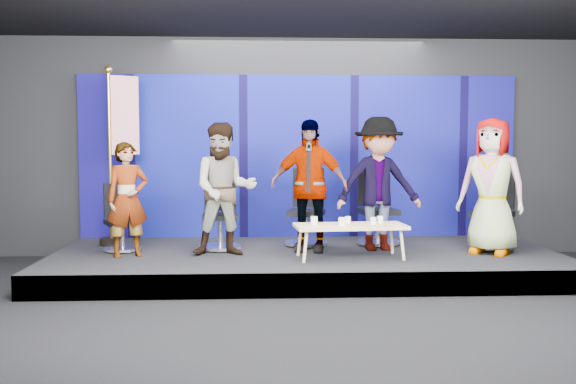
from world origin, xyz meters
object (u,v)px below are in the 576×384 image
panelist_c (309,186)px  chair_e (493,222)px  mug_a (314,220)px  flag_stand (119,151)px  chair_b (220,224)px  chair_d (377,219)px  chair_c (307,220)px  chair_a (121,229)px  mug_b (342,222)px  panelist_d (379,184)px  mug_d (373,221)px  coffee_table (350,227)px  mug_c (348,220)px  panelist_b (224,189)px  panelist_e (492,186)px  panelist_a (128,200)px  mug_e (380,220)px

panelist_c → chair_e: 2.75m
panelist_c → mug_a: 0.70m
chair_e → flag_stand: bearing=-149.0°
chair_b → chair_d: (2.33, 0.33, 0.02)m
chair_c → chair_a: bearing=-159.8°
chair_c → mug_b: size_ratio=10.59×
chair_d → mug_a: chair_d is taller
panelist_d → mug_d: size_ratio=20.34×
chair_c → mug_a: size_ratio=10.74×
coffee_table → mug_c: size_ratio=16.12×
chair_c → mug_d: chair_c is taller
panelist_c → panelist_b: bearing=-153.6°
chair_c → coffee_table: (0.49, -1.10, 0.04)m
panelist_e → flag_stand: flag_stand is taller
chair_b → mug_a: bearing=-34.7°
panelist_d → mug_c: 0.84m
chair_e → flag_stand: flag_stand is taller
mug_d → coffee_table: bearing=-175.8°
chair_d → panelist_e: size_ratio=0.63×
mug_b → flag_stand: 3.56m
panelist_c → coffee_table: (0.50, -0.59, -0.51)m
chair_b → mug_d: bearing=-24.3°
chair_c → chair_d: 1.06m
mug_b → mug_c: bearing=65.3°
chair_c → panelist_e: panelist_e is taller
panelist_c → panelist_d: (1.00, 0.04, 0.02)m
chair_c → chair_b: bearing=-154.4°
panelist_a → chair_a: bearing=87.0°
mug_b → panelist_c: bearing=118.3°
mug_c → panelist_b: bearing=173.9°
chair_c → chair_e: chair_e is taller
mug_b → mug_c: mug_b is taller
chair_a → flag_stand: 1.23m
chair_a → panelist_b: bearing=-41.6°
chair_d → panelist_e: (1.41, -0.88, 0.55)m
panelist_b → mug_a: size_ratio=16.89×
chair_b → mug_c: bearing=-24.8°
panelist_b → flag_stand: bearing=144.6°
panelist_a → coffee_table: panelist_a is taller
panelist_a → coffee_table: (2.95, -0.27, -0.36)m
mug_d → mug_e: size_ratio=0.97×
panelist_a → chair_e: bearing=-20.4°
coffee_table → panelist_e: bearing=7.2°
panelist_d → mug_b: (-0.62, -0.74, -0.44)m
chair_b → chair_e: bearing=-4.8°
mug_a → panelist_d: bearing=31.8°
panelist_a → panelist_c: size_ratio=0.83×
chair_e → mug_d: size_ratio=12.40×
panelist_c → chair_e: panelist_c is taller
mug_a → chair_d: bearing=46.5°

